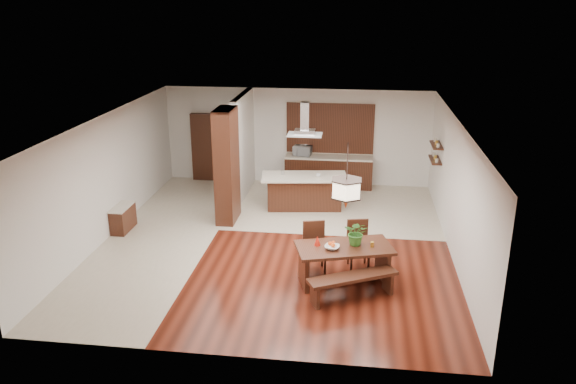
# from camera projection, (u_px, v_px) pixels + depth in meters

# --- Properties ---
(room_shell) EXTENTS (9.00, 9.04, 2.92)m
(room_shell) POSITION_uv_depth(u_px,v_px,m) (275.00, 157.00, 12.54)
(room_shell) COLOR #3D140B
(room_shell) RESTS_ON ground
(tile_hallway) EXTENTS (2.50, 9.00, 0.01)m
(tile_hallway) POSITION_uv_depth(u_px,v_px,m) (163.00, 235.00, 13.54)
(tile_hallway) COLOR beige
(tile_hallway) RESTS_ON ground
(tile_kitchen) EXTENTS (5.50, 4.00, 0.01)m
(tile_kitchen) POSITION_uv_depth(u_px,v_px,m) (334.00, 206.00, 15.41)
(tile_kitchen) COLOR beige
(tile_kitchen) RESTS_ON ground
(soffit_band) EXTENTS (8.00, 9.00, 0.02)m
(soffit_band) POSITION_uv_depth(u_px,v_px,m) (274.00, 121.00, 12.27)
(soffit_band) COLOR #3B1F0E
(soffit_band) RESTS_ON room_shell
(partition_pier) EXTENTS (0.45, 1.00, 2.90)m
(partition_pier) POSITION_uv_depth(u_px,v_px,m) (227.00, 166.00, 14.03)
(partition_pier) COLOR black
(partition_pier) RESTS_ON ground
(partition_stub) EXTENTS (0.18, 2.40, 2.90)m
(partition_stub) POSITION_uv_depth(u_px,v_px,m) (243.00, 145.00, 16.00)
(partition_stub) COLOR silver
(partition_stub) RESTS_ON ground
(hallway_console) EXTENTS (0.37, 0.88, 0.63)m
(hallway_console) POSITION_uv_depth(u_px,v_px,m) (123.00, 218.00, 13.75)
(hallway_console) COLOR black
(hallway_console) RESTS_ON ground
(hallway_doorway) EXTENTS (1.10, 0.20, 2.10)m
(hallway_doorway) POSITION_uv_depth(u_px,v_px,m) (210.00, 147.00, 17.31)
(hallway_doorway) COLOR black
(hallway_doorway) RESTS_ON ground
(rear_counter) EXTENTS (2.60, 0.62, 0.95)m
(rear_counter) POSITION_uv_depth(u_px,v_px,m) (329.00, 172.00, 16.88)
(rear_counter) COLOR black
(rear_counter) RESTS_ON ground
(kitchen_window) EXTENTS (2.60, 0.08, 1.50)m
(kitchen_window) POSITION_uv_depth(u_px,v_px,m) (330.00, 128.00, 16.70)
(kitchen_window) COLOR #9B572E
(kitchen_window) RESTS_ON room_shell
(shelf_lower) EXTENTS (0.26, 0.90, 0.04)m
(shelf_lower) POSITION_uv_depth(u_px,v_px,m) (435.00, 160.00, 14.73)
(shelf_lower) COLOR black
(shelf_lower) RESTS_ON room_shell
(shelf_upper) EXTENTS (0.26, 0.90, 0.04)m
(shelf_upper) POSITION_uv_depth(u_px,v_px,m) (436.00, 145.00, 14.60)
(shelf_upper) COLOR black
(shelf_upper) RESTS_ON room_shell
(dining_table) EXTENTS (2.07, 1.43, 0.78)m
(dining_table) POSITION_uv_depth(u_px,v_px,m) (344.00, 256.00, 11.17)
(dining_table) COLOR black
(dining_table) RESTS_ON ground
(dining_bench) EXTENTS (1.74, 1.16, 0.50)m
(dining_bench) POSITION_uv_depth(u_px,v_px,m) (352.00, 287.00, 10.65)
(dining_bench) COLOR black
(dining_bench) RESTS_ON ground
(dining_chair_left) EXTENTS (0.55, 0.55, 1.04)m
(dining_chair_left) POSITION_uv_depth(u_px,v_px,m) (315.00, 248.00, 11.66)
(dining_chair_left) COLOR black
(dining_chair_left) RESTS_ON ground
(dining_chair_right) EXTENTS (0.53, 0.53, 1.02)m
(dining_chair_right) POSITION_uv_depth(u_px,v_px,m) (359.00, 245.00, 11.80)
(dining_chair_right) COLOR black
(dining_chair_right) RESTS_ON ground
(pendant_lantern) EXTENTS (0.64, 0.64, 1.31)m
(pendant_lantern) POSITION_uv_depth(u_px,v_px,m) (347.00, 176.00, 10.62)
(pendant_lantern) COLOR #FCE8C1
(pendant_lantern) RESTS_ON room_shell
(foliage_plant) EXTENTS (0.53, 0.48, 0.51)m
(foliage_plant) POSITION_uv_depth(u_px,v_px,m) (357.00, 233.00, 11.09)
(foliage_plant) COLOR #306923
(foliage_plant) RESTS_ON dining_table
(fruit_bowl) EXTENTS (0.32, 0.32, 0.07)m
(fruit_bowl) POSITION_uv_depth(u_px,v_px,m) (332.00, 247.00, 10.98)
(fruit_bowl) COLOR beige
(fruit_bowl) RESTS_ON dining_table
(napkin_cone) EXTENTS (0.14, 0.14, 0.20)m
(napkin_cone) POSITION_uv_depth(u_px,v_px,m) (317.00, 241.00, 11.12)
(napkin_cone) COLOR #B81A0D
(napkin_cone) RESTS_ON dining_table
(gold_ornament) EXTENTS (0.07, 0.07, 0.10)m
(gold_ornament) POSITION_uv_depth(u_px,v_px,m) (372.00, 244.00, 11.07)
(gold_ornament) COLOR gold
(gold_ornament) RESTS_ON dining_table
(kitchen_island) EXTENTS (2.37, 1.26, 0.93)m
(kitchen_island) POSITION_uv_depth(u_px,v_px,m) (304.00, 191.00, 15.16)
(kitchen_island) COLOR black
(kitchen_island) RESTS_ON ground
(range_hood) EXTENTS (0.90, 0.55, 0.87)m
(range_hood) POSITION_uv_depth(u_px,v_px,m) (305.00, 119.00, 14.51)
(range_hood) COLOR silver
(range_hood) RESTS_ON room_shell
(island_cup) EXTENTS (0.15, 0.15, 0.09)m
(island_cup) POSITION_uv_depth(u_px,v_px,m) (318.00, 175.00, 14.87)
(island_cup) COLOR silver
(island_cup) RESTS_ON kitchen_island
(microwave) EXTENTS (0.58, 0.44, 0.29)m
(microwave) POSITION_uv_depth(u_px,v_px,m) (302.00, 151.00, 16.77)
(microwave) COLOR silver
(microwave) RESTS_ON rear_counter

